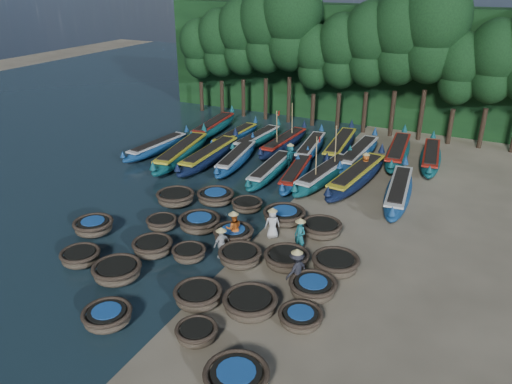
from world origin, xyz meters
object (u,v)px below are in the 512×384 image
at_px(coracle_9, 300,318).
at_px(long_boat_16, 398,152).
at_px(coracle_23, 284,216).
at_px(long_boat_14, 340,146).
at_px(coracle_11, 153,247).
at_px(coracle_15, 162,223).
at_px(long_boat_0, 158,147).
at_px(fisherman_6, 365,165).
at_px(coracle_10, 94,226).
at_px(long_boat_3, 236,158).
at_px(coracle_17, 233,234).
at_px(fisherman_3, 296,268).
at_px(coracle_18, 286,259).
at_px(fisherman_5, 290,156).
at_px(long_boat_4, 270,170).
at_px(long_boat_15, 358,154).
at_px(coracle_12, 189,253).
at_px(long_boat_10, 235,136).
at_px(long_boat_8, 398,191).
at_px(long_boat_9, 213,127).
at_px(long_boat_11, 257,139).
at_px(coracle_3, 197,333).
at_px(long_boat_12, 284,143).
at_px(coracle_8, 250,304).
at_px(coracle_14, 313,288).
at_px(fisherman_0, 272,223).
at_px(long_boat_2, 210,155).
at_px(coracle_5, 80,257).
at_px(coracle_7, 198,296).
at_px(coracle_16, 199,223).
at_px(coracle_4, 236,378).
at_px(long_boat_17, 431,157).
at_px(coracle_22, 247,205).
at_px(coracle_19, 335,264).
at_px(coracle_21, 216,197).
at_px(coracle_24, 321,228).
at_px(coracle_2, 107,316).
at_px(fisherman_4, 221,242).
at_px(fisherman_2, 234,227).
at_px(coracle_13, 240,256).
at_px(long_boat_5, 296,173).
at_px(long_boat_13, 310,148).
at_px(long_boat_6, 324,174).

xyz_separation_m(coracle_9, long_boat_16, (-0.57, 20.54, 0.21)).
distance_m(coracle_23, long_boat_14, 12.35).
relative_size(coracle_11, coracle_15, 1.15).
bearing_deg(long_boat_0, fisherman_6, 13.18).
xyz_separation_m(coracle_10, long_boat_3, (1.86, 12.24, 0.06)).
distance_m(coracle_17, fisherman_3, 4.86).
distance_m(coracle_18, fisherman_5, 12.95).
distance_m(long_boat_4, long_boat_15, 7.06).
distance_m(coracle_12, long_boat_10, 17.99).
height_order(coracle_23, long_boat_8, long_boat_8).
bearing_deg(long_boat_9, long_boat_11, -19.83).
bearing_deg(coracle_3, long_boat_12, 105.01).
height_order(coracle_17, long_boat_16, long_boat_16).
height_order(coracle_8, coracle_14, coracle_8).
distance_m(long_boat_9, fisherman_0, 18.64).
distance_m(long_boat_2, long_boat_12, 6.20).
height_order(long_boat_9, fisherman_6, fisherman_6).
bearing_deg(coracle_15, coracle_5, -106.33).
bearing_deg(coracle_7, coracle_16, 121.74).
distance_m(coracle_23, fisherman_0, 1.82).
bearing_deg(long_boat_12, coracle_18, -63.67).
height_order(coracle_4, long_boat_12, long_boat_12).
bearing_deg(coracle_5, long_boat_17, 58.97).
xyz_separation_m(coracle_3, fisherman_3, (1.98, 4.90, 0.56)).
bearing_deg(fisherman_3, coracle_14, 89.05).
relative_size(coracle_8, coracle_22, 1.44).
distance_m(long_boat_14, fisherman_0, 14.13).
xyz_separation_m(coracle_19, long_boat_10, (-13.16, 14.67, 0.03)).
bearing_deg(coracle_21, fisherman_6, 49.62).
relative_size(coracle_10, long_boat_8, 0.28).
distance_m(long_boat_9, long_boat_12, 7.14).
height_order(long_boat_12, fisherman_5, long_boat_12).
xyz_separation_m(coracle_24, long_boat_10, (-11.43, 11.69, 0.05)).
bearing_deg(long_boat_17, long_boat_3, -159.72).
distance_m(long_boat_9, long_boat_14, 11.14).
distance_m(coracle_2, coracle_9, 7.49).
relative_size(coracle_14, fisherman_4, 1.20).
bearing_deg(coracle_19, long_boat_2, 142.37).
bearing_deg(long_boat_15, long_boat_12, -178.33).
distance_m(coracle_19, fisherman_2, 5.47).
xyz_separation_m(coracle_13, long_boat_16, (3.60, 17.69, 0.14)).
bearing_deg(coracle_17, fisherman_4, -82.30).
xyz_separation_m(coracle_13, coracle_19, (4.21, 1.34, 0.01)).
distance_m(long_boat_0, long_boat_5, 11.36).
bearing_deg(coracle_17, long_boat_3, 117.57).
height_order(coracle_14, long_boat_10, long_boat_10).
distance_m(coracle_21, long_boat_17, 16.15).
distance_m(coracle_15, fisherman_4, 4.45).
bearing_deg(long_boat_13, long_boat_5, -86.67).
relative_size(coracle_13, long_boat_6, 0.26).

